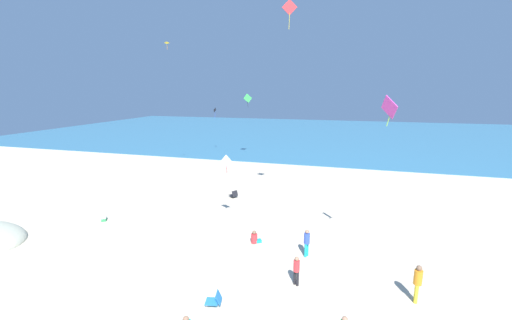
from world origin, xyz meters
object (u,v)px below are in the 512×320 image
at_px(person_4, 255,238).
at_px(beach_chair_far_right, 215,300).
at_px(cooler_box, 104,219).
at_px(person_2, 418,281).
at_px(person_0, 307,241).
at_px(kite_magenta, 389,107).
at_px(kite_green, 248,98).
at_px(kite_white, 227,162).
at_px(kite_yellow, 167,43).
at_px(kite_black, 215,110).
at_px(person_3, 296,269).
at_px(beach_chair_mid_beach, 234,194).
at_px(kite_red, 290,8).

bearing_deg(person_4, beach_chair_far_right, -123.68).
bearing_deg(cooler_box, person_2, -10.51).
height_order(person_0, person_4, person_0).
bearing_deg(kite_magenta, kite_green, 120.88).
relative_size(cooler_box, kite_magenta, 0.44).
distance_m(kite_white, kite_green, 21.55).
xyz_separation_m(person_0, person_2, (4.93, -2.51, 0.09)).
bearing_deg(beach_chair_far_right, kite_green, -87.40).
distance_m(person_0, kite_white, 6.93).
distance_m(kite_yellow, kite_black, 14.97).
height_order(person_3, kite_green, kite_green).
distance_m(cooler_box, kite_yellow, 17.51).
relative_size(beach_chair_far_right, beach_chair_mid_beach, 0.89).
bearing_deg(beach_chair_mid_beach, person_0, 165.62).
height_order(person_0, person_2, person_2).
height_order(cooler_box, kite_magenta, kite_magenta).
bearing_deg(beach_chair_far_right, person_3, -154.49).
height_order(beach_chair_mid_beach, kite_white, kite_white).
bearing_deg(kite_green, person_0, -65.75).
bearing_deg(person_3, kite_yellow, 72.53).
relative_size(kite_magenta, kite_yellow, 1.81).
distance_m(person_4, kite_magenta, 10.24).
bearing_deg(beach_chair_mid_beach, kite_yellow, 4.78).
bearing_deg(person_3, person_4, 68.67).
xyz_separation_m(kite_magenta, kite_green, (-13.92, 23.27, -0.24)).
bearing_deg(person_4, person_0, -45.78).
relative_size(person_0, person_3, 1.08).
distance_m(beach_chair_mid_beach, kite_green, 17.32).
distance_m(kite_magenta, kite_yellow, 23.19).
xyz_separation_m(cooler_box, kite_white, (8.62, 1.42, 4.27)).
xyz_separation_m(cooler_box, kite_red, (11.97, 4.05, 13.67)).
bearing_deg(kite_magenta, cooler_box, 176.19).
bearing_deg(kite_green, kite_yellow, -114.29).
bearing_deg(kite_green, kite_magenta, -59.12).
xyz_separation_m(beach_chair_mid_beach, person_3, (6.85, -10.61, 0.54)).
relative_size(beach_chair_far_right, person_0, 0.49).
relative_size(person_3, kite_yellow, 1.82).
bearing_deg(kite_black, kite_green, -23.87).
height_order(cooler_box, kite_red, kite_red).
distance_m(person_0, person_4, 3.25).
bearing_deg(kite_white, kite_yellow, 134.03).
xyz_separation_m(cooler_box, person_0, (14.07, -1.02, 0.77)).
height_order(person_0, kite_magenta, kite_magenta).
height_order(person_2, person_3, person_2).
relative_size(kite_white, kite_yellow, 1.59).
bearing_deg(kite_magenta, kite_red, 137.01).
height_order(kite_black, kite_green, kite_green).
xyz_separation_m(beach_chair_far_right, kite_yellow, (-11.99, 17.55, 13.02)).
bearing_deg(person_0, kite_yellow, -12.10).
distance_m(person_0, kite_green, 26.29).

